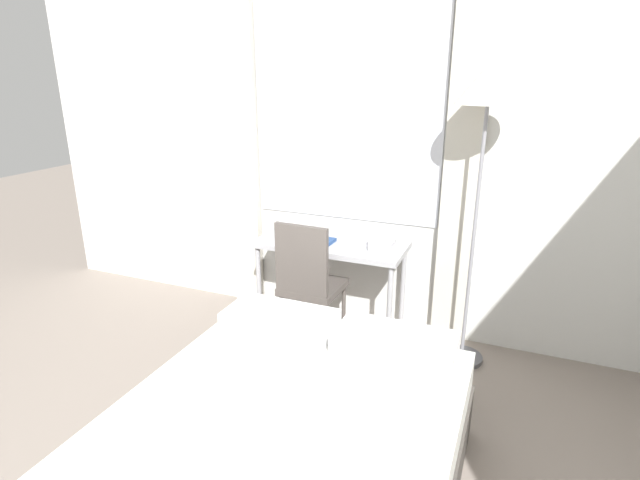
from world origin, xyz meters
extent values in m
cube|color=silver|center=(0.00, 3.31, 1.35)|extent=(5.74, 0.05, 2.70)
cube|color=white|center=(-0.10, 3.28, 1.60)|extent=(1.40, 0.01, 1.50)
cube|color=beige|center=(-0.94, 3.24, 1.30)|extent=(0.24, 0.06, 2.60)
cube|color=beige|center=(0.74, 3.24, 1.30)|extent=(0.24, 0.06, 2.60)
cube|color=#B2B2B7|center=(-0.10, 2.99, 0.72)|extent=(1.08, 0.47, 0.04)
cylinder|color=#B2B2B7|center=(-0.60, 2.80, 0.35)|extent=(0.04, 0.04, 0.70)
cylinder|color=#B2B2B7|center=(0.40, 2.80, 0.35)|extent=(0.04, 0.04, 0.70)
cylinder|color=#B2B2B7|center=(-0.60, 3.19, 0.35)|extent=(0.04, 0.04, 0.70)
cylinder|color=#B2B2B7|center=(0.40, 3.19, 0.35)|extent=(0.04, 0.04, 0.70)
cube|color=#59514C|center=(-0.17, 2.82, 0.45)|extent=(0.42, 0.42, 0.05)
cube|color=#59514C|center=(-0.17, 2.64, 0.72)|extent=(0.38, 0.05, 0.48)
cylinder|color=#59514C|center=(-0.34, 2.65, 0.21)|extent=(0.03, 0.03, 0.43)
cylinder|color=#59514C|center=(0.00, 2.64, 0.21)|extent=(0.03, 0.03, 0.43)
cylinder|color=#59514C|center=(-0.33, 2.99, 0.21)|extent=(0.03, 0.03, 0.43)
cylinder|color=#59514C|center=(0.01, 2.98, 0.21)|extent=(0.03, 0.03, 0.43)
cube|color=silver|center=(0.29, 1.27, 0.41)|extent=(1.43, 1.92, 0.21)
cube|color=white|center=(-0.04, 2.05, 0.58)|extent=(0.61, 0.32, 0.12)
cube|color=white|center=(0.62, 2.05, 0.58)|extent=(0.61, 0.32, 0.12)
cylinder|color=#4C4C51|center=(0.88, 3.01, 0.01)|extent=(0.29, 0.29, 0.03)
cylinder|color=gray|center=(0.88, 3.01, 0.88)|extent=(0.02, 0.02, 1.70)
cone|color=silver|center=(0.88, 3.01, 1.85)|extent=(0.39, 0.39, 0.25)
cube|color=silver|center=(0.28, 2.98, 0.78)|extent=(0.16, 0.15, 0.06)
cube|color=silver|center=(0.28, 2.98, 0.82)|extent=(0.18, 0.05, 0.02)
cube|color=navy|center=(-0.18, 2.95, 0.76)|extent=(0.22, 0.17, 0.02)
cube|color=white|center=(-0.18, 2.95, 0.76)|extent=(0.21, 0.16, 0.01)
cylinder|color=white|center=(-0.48, 2.98, 0.79)|extent=(0.08, 0.08, 0.10)
camera|label=1|loc=(1.12, -0.18, 1.91)|focal=28.00mm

